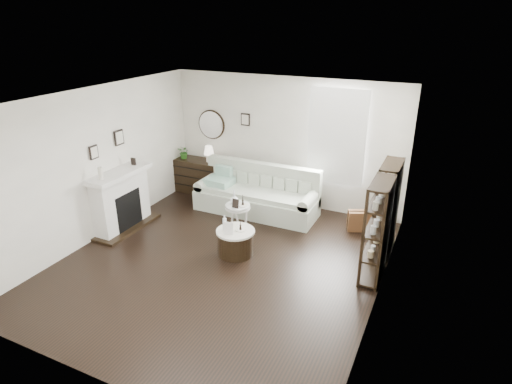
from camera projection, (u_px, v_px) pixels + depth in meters
The scene contains 18 objects.
room at pixel (319, 135), 8.46m from camera, with size 5.50×5.50×5.50m.
fireplace at pixel (122, 202), 8.06m from camera, with size 0.50×1.40×1.84m.
shelf_unit_far at pixel (387, 208), 7.18m from camera, with size 0.30×0.80×1.60m.
shelf_unit_near at pixel (377, 231), 6.43m from camera, with size 0.30×0.80×1.60m.
sofa at pixel (257, 197), 8.84m from camera, with size 2.52×0.87×0.98m.
quilt at pixel (219, 181), 8.97m from camera, with size 0.55×0.45×0.14m, color #25895A.
suitcase at pixel (363, 221), 8.09m from camera, with size 0.59×0.20×0.39m, color brown.
dresser at pixel (197, 176), 9.82m from camera, with size 1.16×0.50×0.77m.
table_lamp at pixel (209, 154), 9.47m from camera, with size 0.23×0.23×0.36m, color white, non-canonical shape.
potted_plant at pixel (184, 152), 9.68m from camera, with size 0.27×0.24×0.30m, color #265C1A.
drum_table at pixel (236, 242), 7.28m from camera, with size 0.65×0.65×0.45m.
pedestal_table at pixel (238, 207), 7.89m from camera, with size 0.47×0.47×0.56m.
eiffel_drum at pixel (240, 226), 7.17m from camera, with size 0.10×0.10×0.17m, color black, non-canonical shape.
bottle_drum at pixel (225, 223), 7.14m from camera, with size 0.06×0.06×0.28m, color silver.
card_frame_drum at pixel (228, 228), 7.03m from camera, with size 0.16×0.01×0.21m, color silver.
eiffel_ped at pixel (243, 200), 7.83m from camera, with size 0.11×0.11×0.19m, color black, non-canonical shape.
flask_ped at pixel (234, 197), 7.87m from camera, with size 0.15×0.15×0.28m, color silver, non-canonical shape.
card_frame_ped at pixel (235, 203), 7.73m from camera, with size 0.13×0.01×0.17m, color black.
Camera 1 is at (3.11, -5.29, 3.82)m, focal length 30.00 mm.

